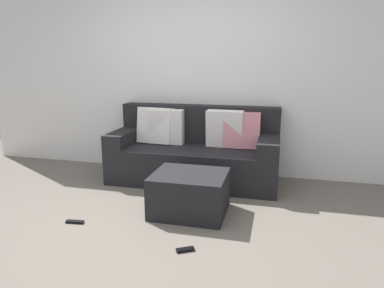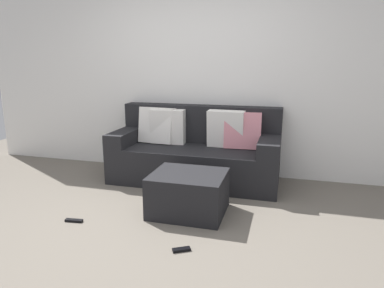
{
  "view_description": "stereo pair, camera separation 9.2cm",
  "coord_description": "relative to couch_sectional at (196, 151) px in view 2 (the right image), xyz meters",
  "views": [
    {
      "loc": [
        1.07,
        -2.46,
        1.45
      ],
      "look_at": [
        0.19,
        1.06,
        0.59
      ],
      "focal_mm": 32.16,
      "sensor_mm": 36.0,
      "label": 1
    },
    {
      "loc": [
        1.16,
        -2.43,
        1.45
      ],
      "look_at": [
        0.19,
        1.06,
        0.59
      ],
      "focal_mm": 32.16,
      "sensor_mm": 36.0,
      "label": 2
    }
  ],
  "objects": [
    {
      "name": "ground_plane",
      "position": [
        -0.1,
        -1.59,
        -0.37
      ],
      "size": [
        8.15,
        8.15,
        0.0
      ],
      "primitive_type": "plane",
      "color": "#6B6359"
    },
    {
      "name": "wall_back",
      "position": [
        -0.1,
        0.4,
        0.95
      ],
      "size": [
        6.27,
        0.1,
        2.64
      ],
      "primitive_type": "cube",
      "color": "white",
      "rests_on": "ground_plane"
    },
    {
      "name": "couch_sectional",
      "position": [
        0.0,
        0.0,
        0.0
      ],
      "size": [
        2.04,
        0.84,
        0.91
      ],
      "color": "black",
      "rests_on": "ground_plane"
    },
    {
      "name": "ottoman",
      "position": [
        0.18,
        -0.98,
        -0.17
      ],
      "size": [
        0.71,
        0.6,
        0.4
      ],
      "primitive_type": "cube",
      "color": "black",
      "rests_on": "ground_plane"
    },
    {
      "name": "remote_near_ottoman",
      "position": [
        0.33,
        -1.69,
        -0.36
      ],
      "size": [
        0.15,
        0.11,
        0.02
      ],
      "primitive_type": "cube",
      "rotation": [
        0.0,
        0.0,
        0.53
      ],
      "color": "black",
      "rests_on": "ground_plane"
    },
    {
      "name": "remote_by_storage_bin",
      "position": [
        -0.79,
        -1.47,
        -0.36
      ],
      "size": [
        0.17,
        0.06,
        0.02
      ],
      "primitive_type": "cube",
      "rotation": [
        0.0,
        0.0,
        0.11
      ],
      "color": "black",
      "rests_on": "ground_plane"
    }
  ]
}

